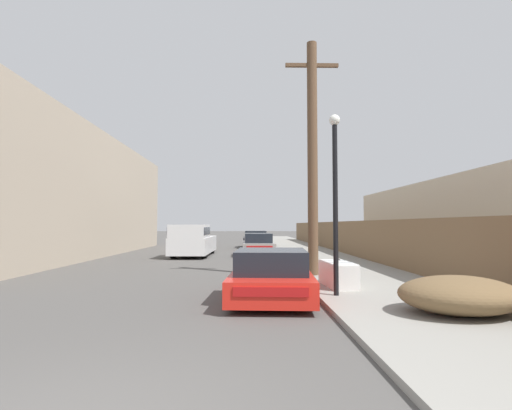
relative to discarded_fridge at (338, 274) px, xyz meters
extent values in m
cube|color=gray|center=(1.30, 15.99, -0.39)|extent=(4.20, 63.00, 0.12)
cube|color=silver|center=(0.00, 0.00, -0.01)|extent=(0.75, 1.75, 0.63)
cube|color=white|center=(0.00, 0.00, 0.31)|extent=(0.72, 1.68, 0.03)
cube|color=#333335|center=(0.15, 0.54, 0.34)|extent=(0.04, 0.20, 0.02)
cube|color=gray|center=(-0.02, 0.27, 0.33)|extent=(0.68, 0.11, 0.01)
cube|color=gray|center=(0.01, -0.26, 0.33)|extent=(0.68, 0.11, 0.01)
cube|color=red|center=(-1.87, -1.09, -0.05)|extent=(2.13, 4.20, 0.53)
cube|color=black|center=(-1.89, -1.45, 0.48)|extent=(1.73, 2.06, 0.53)
cube|color=#B21414|center=(-2.01, -3.14, 0.04)|extent=(1.45, 0.13, 0.18)
cylinder|color=black|center=(-2.60, 0.23, -0.15)|extent=(0.24, 0.62, 0.60)
cylinder|color=black|center=(-0.98, 0.12, -0.15)|extent=(0.24, 0.62, 0.60)
cylinder|color=black|center=(-2.76, -2.30, -0.15)|extent=(0.24, 0.62, 0.60)
cylinder|color=black|center=(-1.14, -2.40, -0.15)|extent=(0.24, 0.62, 0.60)
cube|color=gray|center=(-1.84, 11.94, 0.02)|extent=(1.78, 4.38, 0.65)
cube|color=black|center=(-1.84, 11.77, 0.60)|extent=(1.51, 2.46, 0.51)
cube|color=#B21414|center=(-1.81, 9.75, 0.13)|extent=(1.34, 0.05, 0.23)
cylinder|color=black|center=(-2.60, 13.28, -0.13)|extent=(0.21, 0.63, 0.63)
cylinder|color=black|center=(-1.12, 13.30, -0.13)|extent=(0.21, 0.63, 0.63)
cylinder|color=black|center=(-2.57, 10.58, -0.13)|extent=(0.21, 0.63, 0.63)
cylinder|color=black|center=(-1.08, 10.60, -0.13)|extent=(0.21, 0.63, 0.63)
cube|color=black|center=(-1.81, 20.57, 0.02)|extent=(1.89, 4.24, 0.65)
cube|color=black|center=(-1.81, 20.40, 0.60)|extent=(1.62, 2.38, 0.51)
cube|color=#B21414|center=(-1.81, 18.43, 0.14)|extent=(1.47, 0.03, 0.23)
cylinder|color=black|center=(-2.63, 21.88, -0.12)|extent=(0.20, 0.64, 0.64)
cylinder|color=black|center=(-0.98, 21.88, -0.12)|extent=(0.20, 0.64, 0.64)
cylinder|color=black|center=(-2.63, 19.25, -0.12)|extent=(0.20, 0.64, 0.64)
cylinder|color=black|center=(-0.99, 19.25, -0.12)|extent=(0.20, 0.64, 0.64)
cube|color=silver|center=(-5.51, 12.27, 0.19)|extent=(2.10, 5.83, 0.89)
cube|color=silver|center=(-5.54, 10.68, 0.99)|extent=(1.91, 2.65, 0.71)
cube|color=black|center=(-5.54, 10.68, 1.01)|extent=(1.95, 2.59, 0.39)
cylinder|color=black|center=(-4.72, 10.46, -0.06)|extent=(0.28, 0.78, 0.78)
cylinder|color=black|center=(-6.37, 10.50, -0.06)|extent=(0.28, 0.78, 0.78)
cylinder|color=black|center=(-4.64, 14.05, -0.06)|extent=(0.28, 0.78, 0.78)
cylinder|color=black|center=(-6.29, 14.08, -0.06)|extent=(0.28, 0.78, 0.78)
cylinder|color=brown|center=(-0.26, 2.44, 3.60)|extent=(0.34, 0.34, 7.86)
cube|color=brown|center=(-0.26, 2.44, 6.75)|extent=(1.80, 0.12, 0.12)
cylinder|color=black|center=(-0.36, -1.40, 1.70)|extent=(0.12, 0.12, 4.04)
sphere|color=white|center=(-0.36, -1.40, 3.85)|extent=(0.26, 0.26, 0.26)
ellipsoid|color=brown|center=(1.50, -3.38, 0.02)|extent=(2.21, 1.93, 0.70)
cube|color=brown|center=(3.25, 13.15, 0.60)|extent=(0.08, 43.75, 1.86)
cube|color=tan|center=(-13.75, 11.62, 2.99)|extent=(7.00, 24.64, 6.87)
cube|color=beige|center=(8.58, 7.43, 1.43)|extent=(6.00, 18.07, 3.76)
camera|label=1|loc=(-2.46, -10.81, 1.33)|focal=28.00mm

